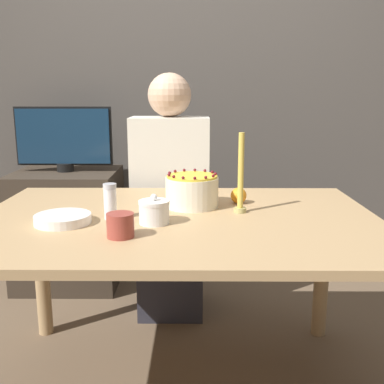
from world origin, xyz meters
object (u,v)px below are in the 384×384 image
(cake, at_px, (192,191))
(tv_monitor, at_px, (64,138))
(sugar_shaker, at_px, (110,201))
(sugar_bowl, at_px, (154,212))
(person_man_blue_shirt, at_px, (171,211))
(candle, at_px, (241,180))

(cake, relative_size, tv_monitor, 0.36)
(sugar_shaker, distance_m, tv_monitor, 1.23)
(sugar_shaker, bearing_deg, sugar_bowl, -18.88)
(person_man_blue_shirt, bearing_deg, cake, 101.83)
(sugar_shaker, xyz_separation_m, person_man_blue_shirt, (0.18, 0.74, -0.23))
(candle, xyz_separation_m, tv_monitor, (-0.96, 1.03, 0.06))
(cake, height_order, sugar_bowl, cake)
(cake, bearing_deg, sugar_bowl, -118.48)
(cake, height_order, person_man_blue_shirt, person_man_blue_shirt)
(candle, bearing_deg, cake, 154.53)
(cake, distance_m, sugar_bowl, 0.27)
(tv_monitor, bearing_deg, cake, -50.53)
(person_man_blue_shirt, bearing_deg, sugar_shaker, 76.74)
(tv_monitor, bearing_deg, sugar_shaker, -66.77)
(cake, distance_m, person_man_blue_shirt, 0.62)
(sugar_bowl, height_order, person_man_blue_shirt, person_man_blue_shirt)
(cake, xyz_separation_m, tv_monitor, (-0.78, 0.94, 0.12))
(sugar_bowl, xyz_separation_m, candle, (0.31, 0.15, 0.08))
(cake, height_order, candle, candle)
(candle, xyz_separation_m, person_man_blue_shirt, (-0.30, 0.65, -0.29))
(sugar_bowl, xyz_separation_m, person_man_blue_shirt, (0.01, 0.80, -0.21))
(sugar_bowl, bearing_deg, candle, 25.85)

